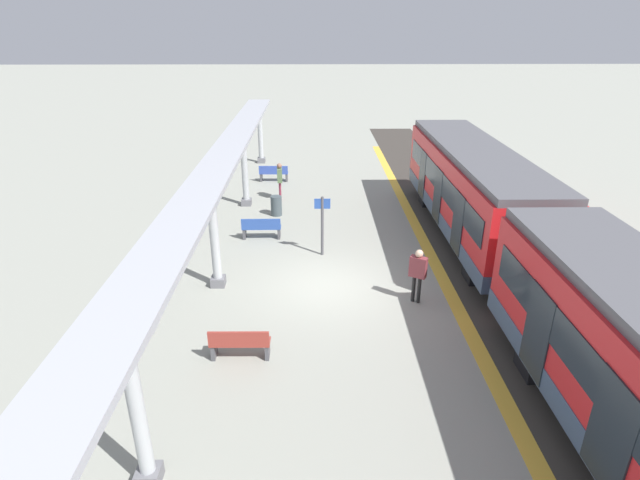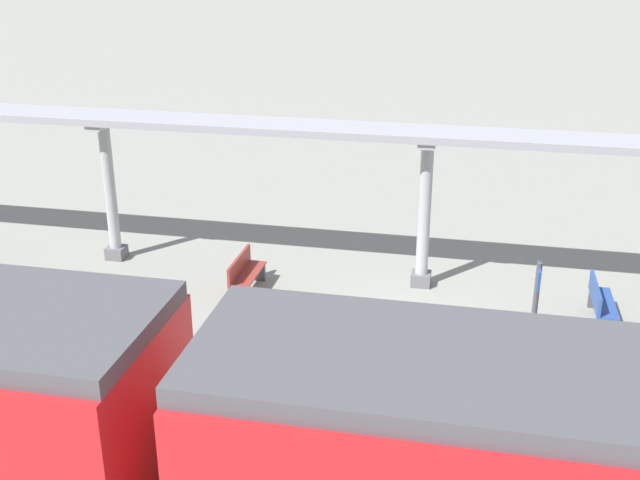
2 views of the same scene
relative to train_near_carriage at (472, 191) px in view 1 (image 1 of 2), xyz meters
The scene contains 16 objects.
ground_plane 7.10m from the train_near_carriage, 35.67° to the left, with size 176.00×176.00×0.00m, color gray.
tactile_edge_strip 4.75m from the train_near_carriage, 65.68° to the left, with size 0.43×38.66×0.01m, color gold.
trackbed 4.40m from the train_near_carriage, 90.09° to the left, with size 3.20×50.66×0.01m, color #38332D.
train_near_carriage is the anchor object (origin of this frame).
canopy_pillar_nearest 14.47m from the train_near_carriage, 51.03° to the right, with size 1.10×0.44×3.45m.
canopy_pillar_second 9.83m from the train_near_carriage, 22.21° to the right, with size 1.10×0.44×3.45m.
canopy_pillar_third 9.92m from the train_near_carriage, 23.41° to the left, with size 1.10×0.44×3.45m.
canopy_pillar_fourth 14.62m from the train_near_carriage, 51.50° to the left, with size 1.10×0.44×3.45m.
canopy_beam 10.07m from the train_near_carriage, 23.52° to the left, with size 1.20×31.22×0.16m, color #A8AAB2.
bench_near_end 8.17m from the train_near_carriage, ahead, with size 1.50×0.45×0.86m.
bench_far_end 11.07m from the train_near_carriage, 42.45° to the right, with size 1.51×0.48×0.86m.
bench_extra_slot 11.16m from the train_near_carriage, 44.49° to the left, with size 1.50×0.46×0.86m.
trash_bin 8.13m from the train_near_carriage, 17.44° to the right, with size 0.48×0.48×0.85m, color #414C51.
platform_info_sign 5.99m from the train_near_carriage, 16.24° to the left, with size 0.56×0.10×2.20m.
passenger_waiting_near_edge 5.92m from the train_near_carriage, 59.38° to the left, with size 0.54×0.45×1.72m.
passenger_by_the_benches 8.88m from the train_near_carriage, 30.79° to the right, with size 0.27×0.52×1.74m.
Camera 1 is at (0.50, 14.24, 7.80)m, focal length 28.38 mm.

